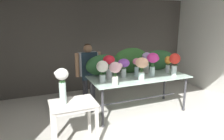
% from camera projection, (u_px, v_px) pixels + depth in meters
% --- Properties ---
extents(ground_plane, '(8.31, 8.31, 0.00)m').
position_uv_depth(ground_plane, '(123.00, 112.00, 4.66)').
color(ground_plane, beige).
extents(wall_back, '(5.98, 0.12, 2.66)m').
position_uv_depth(wall_back, '(97.00, 45.00, 6.03)').
color(wall_back, '#4C4742').
rests_on(wall_back, ground).
extents(display_table_glass, '(2.20, 0.96, 0.84)m').
position_uv_depth(display_table_glass, '(139.00, 81.00, 4.55)').
color(display_table_glass, silver).
rests_on(display_table_glass, ground).
extents(side_table_white, '(0.74, 0.54, 0.77)m').
position_uv_depth(side_table_white, '(73.00, 109.00, 3.31)').
color(side_table_white, silver).
rests_on(side_table_white, ground).
extents(florist, '(0.61, 0.24, 1.53)m').
position_uv_depth(florist, '(88.00, 69.00, 4.76)').
color(florist, '#232328').
rests_on(florist, ground).
extents(foliage_backdrop, '(2.31, 0.30, 0.59)m').
position_uv_depth(foliage_backdrop, '(131.00, 62.00, 4.78)').
color(foliage_backdrop, '#28562D').
rests_on(foliage_backdrop, display_table_glass).
extents(vase_peach_snapdragons, '(0.27, 0.27, 0.49)m').
position_uv_depth(vase_peach_snapdragons, '(142.00, 65.00, 4.12)').
color(vase_peach_snapdragons, silver).
rests_on(vase_peach_snapdragons, display_table_glass).
extents(vase_ivory_anemones, '(0.24, 0.24, 0.44)m').
position_uv_depth(vase_ivory_anemones, '(102.00, 69.00, 4.03)').
color(vase_ivory_anemones, silver).
rests_on(vase_ivory_anemones, display_table_glass).
extents(vase_scarlet_peonies, '(0.25, 0.24, 0.50)m').
position_uv_depth(vase_scarlet_peonies, '(175.00, 62.00, 4.53)').
color(vase_scarlet_peonies, silver).
rests_on(vase_scarlet_peonies, display_table_glass).
extents(vase_violet_carnations, '(0.25, 0.25, 0.41)m').
position_uv_depth(vase_violet_carnations, '(124.00, 65.00, 4.38)').
color(vase_violet_carnations, silver).
rests_on(vase_violet_carnations, display_table_glass).
extents(vase_blush_dahlias, '(0.25, 0.23, 0.46)m').
position_uv_depth(vase_blush_dahlias, '(115.00, 70.00, 3.84)').
color(vase_blush_dahlias, silver).
rests_on(vase_blush_dahlias, display_table_glass).
extents(vase_magenta_hydrangea, '(0.27, 0.25, 0.53)m').
position_uv_depth(vase_magenta_hydrangea, '(153.00, 61.00, 4.45)').
color(vase_magenta_hydrangea, silver).
rests_on(vase_magenta_hydrangea, display_table_glass).
extents(vase_rosy_lilies, '(0.21, 0.18, 0.41)m').
position_uv_depth(vase_rosy_lilies, '(137.00, 65.00, 4.48)').
color(vase_rosy_lilies, silver).
rests_on(vase_rosy_lilies, display_table_glass).
extents(vase_sunset_stock, '(0.19, 0.17, 0.39)m').
position_uv_depth(vase_sunset_stock, '(168.00, 63.00, 4.79)').
color(vase_sunset_stock, silver).
rests_on(vase_sunset_stock, display_table_glass).
extents(vase_crimson_freesia, '(0.25, 0.25, 0.51)m').
position_uv_depth(vase_crimson_freesia, '(109.00, 64.00, 4.24)').
color(vase_crimson_freesia, silver).
rests_on(vase_crimson_freesia, display_table_glass).
extents(vase_lilac_tulips, '(0.25, 0.22, 0.49)m').
position_uv_depth(vase_lilac_tulips, '(147.00, 60.00, 4.73)').
color(vase_lilac_tulips, silver).
rests_on(vase_lilac_tulips, display_table_glass).
extents(vase_white_roses_tall, '(0.21, 0.20, 0.58)m').
position_uv_depth(vase_white_roses_tall, '(62.00, 83.00, 3.14)').
color(vase_white_roses_tall, silver).
rests_on(vase_white_roses_tall, side_table_white).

